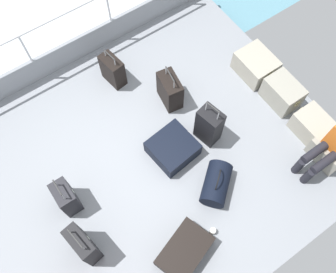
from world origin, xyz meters
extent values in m
cube|color=gray|center=(0.00, 0.00, -0.03)|extent=(4.40, 5.20, 0.06)
cube|color=gray|center=(-2.17, 0.00, 0.23)|extent=(0.06, 5.20, 0.45)
cylinder|color=silver|center=(-2.17, -0.69, 0.50)|extent=(0.04, 0.04, 1.00)
cylinder|color=silver|center=(-2.17, 0.69, 0.50)|extent=(0.04, 0.04, 1.00)
cylinder|color=silver|center=(-2.17, 0.00, 1.00)|extent=(0.04, 4.16, 0.04)
cube|color=white|center=(-3.60, 0.00, -0.34)|extent=(2.40, 7.28, 0.01)
cube|color=#9E9989|center=(-0.30, 2.20, 0.18)|extent=(0.60, 0.49, 0.35)
torus|color=tan|center=(-0.61, 2.20, 0.25)|extent=(0.02, 0.12, 0.12)
torus|color=tan|center=(0.01, 2.20, 0.25)|extent=(0.02, 0.12, 0.12)
cube|color=gray|center=(0.33, 2.18, 0.20)|extent=(0.56, 0.39, 0.41)
torus|color=tan|center=(0.04, 2.18, 0.28)|extent=(0.02, 0.12, 0.12)
torus|color=tan|center=(0.62, 2.18, 0.28)|extent=(0.02, 0.12, 0.12)
cube|color=#9E9989|center=(1.03, 2.18, 0.18)|extent=(0.60, 0.41, 0.35)
torus|color=tan|center=(0.72, 2.18, 0.25)|extent=(0.02, 0.12, 0.12)
torus|color=tan|center=(1.34, 2.18, 0.25)|extent=(0.02, 0.12, 0.12)
cube|color=gray|center=(1.43, 2.13, 0.17)|extent=(0.51, 0.45, 0.35)
torus|color=tan|center=(1.17, 2.13, 0.24)|extent=(0.02, 0.12, 0.12)
cylinder|color=black|center=(1.52, 1.78, 0.39)|extent=(0.12, 0.40, 0.12)
cylinder|color=black|center=(1.52, 1.58, 0.17)|extent=(0.11, 0.11, 0.35)
cylinder|color=black|center=(1.34, 1.78, 0.39)|extent=(0.12, 0.40, 0.12)
cylinder|color=black|center=(1.34, 1.58, 0.17)|extent=(0.11, 0.11, 0.35)
cube|color=black|center=(1.36, -0.39, 0.13)|extent=(0.65, 0.81, 0.25)
cube|color=white|center=(1.25, -0.05, 0.14)|extent=(0.05, 0.02, 0.08)
cube|color=black|center=(-0.07, -1.28, 0.27)|extent=(0.36, 0.23, 0.53)
cylinder|color=#A5A8AD|center=(-0.17, -1.28, 0.62)|extent=(0.02, 0.02, 0.18)
cylinder|color=#A5A8AD|center=(0.04, -1.28, 0.62)|extent=(0.02, 0.02, 0.18)
cylinder|color=#2D2D2D|center=(-0.07, -1.28, 0.71)|extent=(0.23, 0.02, 0.02)
cube|color=silver|center=(-0.07, -1.16, 0.32)|extent=(0.05, 0.01, 0.08)
cube|color=black|center=(-0.64, 0.78, 0.27)|extent=(0.48, 0.32, 0.53)
cylinder|color=#A5A8AD|center=(-0.78, 0.80, 0.61)|extent=(0.02, 0.02, 0.16)
cylinder|color=#A5A8AD|center=(-0.51, 0.76, 0.61)|extent=(0.02, 0.02, 0.16)
cylinder|color=#2D2D2D|center=(-0.64, 0.78, 0.69)|extent=(0.29, 0.07, 0.02)
cube|color=silver|center=(-0.62, 0.91, 0.39)|extent=(0.05, 0.01, 0.08)
cube|color=black|center=(0.11, 0.30, 0.14)|extent=(0.64, 0.66, 0.27)
cube|color=white|center=(0.08, 0.61, 0.22)|extent=(0.05, 0.01, 0.08)
cube|color=black|center=(0.18, 0.87, 0.34)|extent=(0.38, 0.31, 0.68)
cylinder|color=#A5A8AD|center=(0.09, 0.85, 0.77)|extent=(0.02, 0.02, 0.19)
cylinder|color=#A5A8AD|center=(0.28, 0.89, 0.77)|extent=(0.02, 0.02, 0.19)
cylinder|color=#2D2D2D|center=(0.18, 0.87, 0.86)|extent=(0.22, 0.06, 0.02)
cube|color=silver|center=(0.16, 1.00, 0.47)|extent=(0.05, 0.02, 0.08)
cube|color=black|center=(-1.45, 0.27, 0.26)|extent=(0.41, 0.27, 0.52)
cylinder|color=#A5A8AD|center=(-1.57, 0.25, 0.58)|extent=(0.02, 0.02, 0.13)
cylinder|color=#A5A8AD|center=(-1.34, 0.28, 0.58)|extent=(0.02, 0.02, 0.13)
cylinder|color=#2D2D2D|center=(-1.45, 0.27, 0.64)|extent=(0.25, 0.06, 0.02)
cube|color=green|center=(-1.47, 0.38, 0.32)|extent=(0.05, 0.01, 0.08)
cube|color=black|center=(0.60, -1.39, 0.32)|extent=(0.46, 0.26, 0.63)
cylinder|color=#A5A8AD|center=(0.47, -1.41, 0.70)|extent=(0.02, 0.02, 0.13)
cylinder|color=#A5A8AD|center=(0.73, -1.37, 0.70)|extent=(0.02, 0.02, 0.13)
cylinder|color=#2D2D2D|center=(0.60, -1.39, 0.76)|extent=(0.28, 0.06, 0.02)
cube|color=silver|center=(0.58, -1.29, 0.40)|extent=(0.05, 0.01, 0.08)
cylinder|color=black|center=(0.89, 0.48, 0.17)|extent=(0.63, 0.66, 0.34)
torus|color=black|center=(0.89, 0.48, 0.35)|extent=(0.19, 0.24, 0.29)
cylinder|color=white|center=(1.35, 0.08, 0.05)|extent=(0.08, 0.08, 0.10)
camera|label=1|loc=(1.77, -0.93, 4.97)|focal=39.30mm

